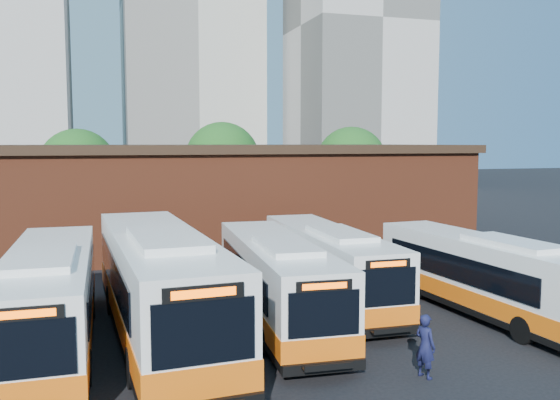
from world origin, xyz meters
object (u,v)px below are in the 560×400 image
object	(u,v)px
bus_midwest	(276,283)
bus_east	(485,279)
bus_west	(159,289)
bus_farwest	(49,303)
bus_mideast	(328,267)
transit_worker	(425,346)

from	to	relation	value
bus_midwest	bus_east	distance (m)	7.95
bus_west	bus_east	xyz separation A→B (m)	(12.06, -0.81, -0.30)
bus_farwest	bus_mideast	size ratio (longest dim) A/B	1.06
bus_farwest	transit_worker	bearing A→B (deg)	-27.85
bus_mideast	bus_east	distance (m)	6.15
bus_west	bus_midwest	bearing A→B (deg)	5.65
bus_farwest	transit_worker	xyz separation A→B (m)	(10.14, -5.46, -0.61)
bus_west	bus_midwest	distance (m)	4.30
bus_midwest	bus_mideast	world-z (taller)	bus_midwest
bus_east	transit_worker	bearing A→B (deg)	-143.29
bus_farwest	bus_west	distance (m)	3.42
bus_west	transit_worker	xyz separation A→B (m)	(6.73, -5.45, -0.80)
bus_west	bus_midwest	world-z (taller)	bus_west
bus_east	bus_midwest	bearing A→B (deg)	165.04
bus_west	bus_east	size ratio (longest dim) A/B	1.21
bus_west	bus_midwest	size ratio (longest dim) A/B	1.18
bus_mideast	bus_east	xyz separation A→B (m)	(4.93, -3.68, -0.02)
bus_west	transit_worker	size ratio (longest dim) A/B	7.71
bus_east	transit_worker	distance (m)	7.09
bus_farwest	bus_east	world-z (taller)	bus_farwest
bus_midwest	transit_worker	size ratio (longest dim) A/B	6.53
bus_farwest	transit_worker	distance (m)	11.53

